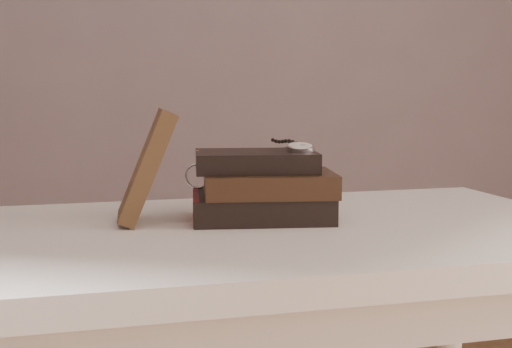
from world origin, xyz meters
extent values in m
cube|color=white|center=(0.00, 0.35, 0.73)|extent=(1.00, 0.60, 0.04)
cube|color=white|center=(0.00, 0.35, 0.67)|extent=(0.88, 0.49, 0.08)
cube|color=black|center=(-0.02, 0.40, 0.77)|extent=(0.24, 0.19, 0.04)
cube|color=beige|center=(-0.01, 0.40, 0.77)|extent=(0.24, 0.17, 0.03)
cube|color=gold|center=(-0.12, 0.45, 0.77)|extent=(0.01, 0.01, 0.04)
cube|color=maroon|center=(-0.12, 0.42, 0.77)|extent=(0.03, 0.14, 0.04)
cube|color=black|center=(-0.01, 0.40, 0.81)|extent=(0.23, 0.18, 0.04)
cube|color=beige|center=(0.00, 0.39, 0.81)|extent=(0.22, 0.16, 0.03)
cube|color=gold|center=(-0.10, 0.43, 0.81)|extent=(0.01, 0.01, 0.04)
cube|color=black|center=(-0.02, 0.42, 0.84)|extent=(0.21, 0.17, 0.03)
cube|color=beige|center=(-0.02, 0.41, 0.84)|extent=(0.21, 0.15, 0.03)
cube|color=gold|center=(-0.11, 0.45, 0.84)|extent=(0.01, 0.01, 0.03)
cube|color=#3A2616|center=(-0.20, 0.43, 0.84)|extent=(0.10, 0.12, 0.18)
cylinder|color=silver|center=(0.04, 0.38, 0.87)|extent=(0.05, 0.05, 0.02)
cylinder|color=white|center=(0.04, 0.38, 0.87)|extent=(0.04, 0.04, 0.01)
torus|color=silver|center=(0.04, 0.38, 0.87)|extent=(0.05, 0.05, 0.01)
cylinder|color=silver|center=(0.04, 0.41, 0.87)|extent=(0.01, 0.01, 0.01)
cube|color=black|center=(0.04, 0.39, 0.87)|extent=(0.00, 0.01, 0.00)
cube|color=black|center=(0.04, 0.38, 0.87)|extent=(0.01, 0.00, 0.00)
sphere|color=black|center=(0.04, 0.41, 0.87)|extent=(0.01, 0.01, 0.01)
sphere|color=black|center=(0.04, 0.43, 0.87)|extent=(0.01, 0.01, 0.01)
sphere|color=black|center=(0.04, 0.44, 0.87)|extent=(0.01, 0.01, 0.01)
sphere|color=black|center=(0.04, 0.45, 0.87)|extent=(0.01, 0.01, 0.01)
sphere|color=black|center=(0.04, 0.46, 0.87)|extent=(0.01, 0.01, 0.01)
sphere|color=black|center=(0.03, 0.48, 0.87)|extent=(0.01, 0.01, 0.01)
sphere|color=black|center=(0.03, 0.49, 0.87)|extent=(0.01, 0.01, 0.01)
sphere|color=black|center=(0.03, 0.50, 0.87)|extent=(0.01, 0.01, 0.01)
torus|color=silver|center=(-0.11, 0.49, 0.81)|extent=(0.05, 0.02, 0.04)
torus|color=silver|center=(-0.06, 0.48, 0.81)|extent=(0.05, 0.02, 0.04)
cylinder|color=silver|center=(-0.08, 0.49, 0.82)|extent=(0.01, 0.01, 0.00)
cylinder|color=silver|center=(-0.12, 0.54, 0.81)|extent=(0.02, 0.10, 0.02)
cylinder|color=silver|center=(-0.03, 0.53, 0.81)|extent=(0.02, 0.10, 0.02)
camera|label=1|loc=(-0.33, -0.70, 0.97)|focal=50.42mm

